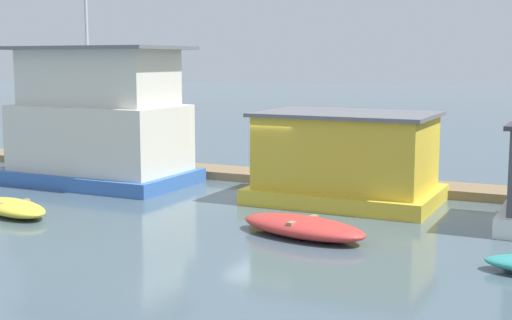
# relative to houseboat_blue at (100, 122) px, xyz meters

# --- Properties ---
(ground_plane) EXTENTS (200.00, 200.00, 0.00)m
(ground_plane) POSITION_rel_houseboat_blue_xyz_m (6.79, 0.01, -2.25)
(ground_plane) COLOR #475B66
(dock_walkway) EXTENTS (33.80, 1.78, 0.30)m
(dock_walkway) POSITION_rel_houseboat_blue_xyz_m (6.79, 3.27, -2.10)
(dock_walkway) COLOR #846B4C
(dock_walkway) RESTS_ON ground_plane
(houseboat_blue) EXTENTS (6.54, 4.03, 7.53)m
(houseboat_blue) POSITION_rel_houseboat_blue_xyz_m (0.00, 0.00, 0.00)
(houseboat_blue) COLOR #3866B7
(houseboat_blue) RESTS_ON ground_plane
(houseboat_yellow) EXTENTS (5.72, 3.93, 2.86)m
(houseboat_yellow) POSITION_rel_houseboat_blue_xyz_m (9.20, 0.56, -0.87)
(houseboat_yellow) COLOR gold
(houseboat_yellow) RESTS_ON ground_plane
(dinghy_yellow) EXTENTS (3.27, 2.12, 0.44)m
(dinghy_yellow) POSITION_rel_houseboat_blue_xyz_m (1.09, -5.49, -2.03)
(dinghy_yellow) COLOR yellow
(dinghy_yellow) RESTS_ON ground_plane
(dinghy_red) EXTENTS (3.85, 2.22, 0.51)m
(dinghy_red) POSITION_rel_houseboat_blue_xyz_m (9.66, -4.18, -2.00)
(dinghy_red) COLOR red
(dinghy_red) RESTS_ON ground_plane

